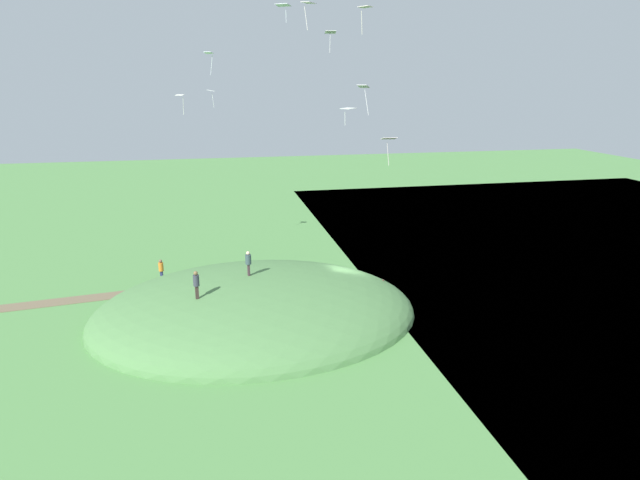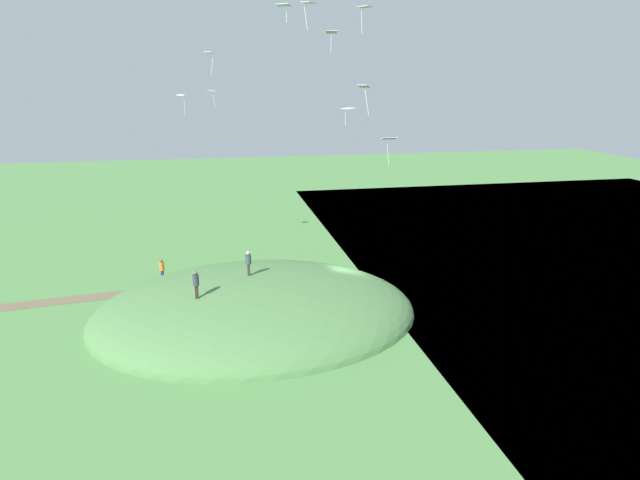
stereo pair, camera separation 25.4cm
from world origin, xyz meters
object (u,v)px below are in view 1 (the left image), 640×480
Objects in this scene: kite_7 at (364,89)px; mooring_post at (383,288)px; person_with_child at (161,267)px; kite_3 at (211,91)px; kite_4 at (365,9)px; kite_6 at (308,4)px; kite_9 at (180,97)px; kite_1 at (283,6)px; person_watching_kites at (248,260)px; kite_5 at (209,55)px; kite_2 at (330,33)px; person_walking_path at (196,281)px; kite_0 at (389,140)px; kite_8 at (348,109)px.

mooring_post is (-1.61, 0.80, -14.33)m from kite_7.
kite_3 reaches higher than person_with_child.
kite_6 reaches higher than kite_4.
kite_9 is at bearing -39.95° from kite_7.
kite_1 reaches higher than mooring_post.
kite_7 is (-8.32, -1.25, 11.30)m from person_watching_kites.
kite_5 is 21.17m from mooring_post.
person_watching_kites is 10.06m from person_with_child.
kite_9 is (12.35, -1.42, -5.00)m from kite_2.
kite_7 is at bearing -175.84° from person_with_child.
kite_1 is 0.67× the size of kite_2.
person_watching_kites is 1.01× the size of kite_2.
person_walking_path is 1.12× the size of kite_9.
kite_3 is at bearing -41.46° from kite_7.
kite_3 is 0.86× the size of kite_6.
kite_0 is 1.41× the size of mooring_post.
person_with_child is at bearing -15.36° from kite_8.
person_watching_kites is at bearing 52.30° from kite_2.
kite_1 is 10.05m from kite_3.
kite_6 is 20.10m from mooring_post.
mooring_post is at bearing 100.71° from kite_2.
kite_4 is 0.95× the size of kite_9.
kite_5 reaches higher than kite_7.
kite_2 reaches higher than person_walking_path.
kite_7 reaches higher than kite_3.
person_with_child is 16.86m from kite_5.
kite_4 reaches higher than person_with_child.
kite_6 is at bearing 130.64° from kite_5.
kite_8 is at bearing -83.20° from person_watching_kites.
person_watching_kites is at bearing 22.65° from kite_8.
kite_3 is at bearing -51.64° from kite_4.
person_walking_path is at bearing 82.97° from kite_3.
kite_2 is at bearing -53.55° from person_watching_kites.
kite_1 reaches higher than kite_3.
kite_9 is at bearing 77.95° from person_walking_path.
kite_8 is (-4.53, 0.30, -6.75)m from kite_1.
kite_3 reaches higher than person_watching_kites.
kite_6 reaches higher than person_watching_kites.
kite_0 is 8.21m from kite_4.
kite_0 is 11.49m from kite_1.
kite_2 is 1.29× the size of mooring_post.
kite_2 is at bearing -92.21° from kite_8.
person_walking_path is 17.35m from kite_3.
kite_7 is at bearing -26.38° from mooring_post.
kite_6 is at bearing 47.71° from kite_8.
kite_4 is at bearing 86.40° from kite_8.
kite_8 is at bearing 87.79° from kite_2.
kite_2 is at bearing 33.83° from person_walking_path.
kite_0 is 1.19× the size of kite_6.
kite_8 is at bearing -132.29° from kite_6.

